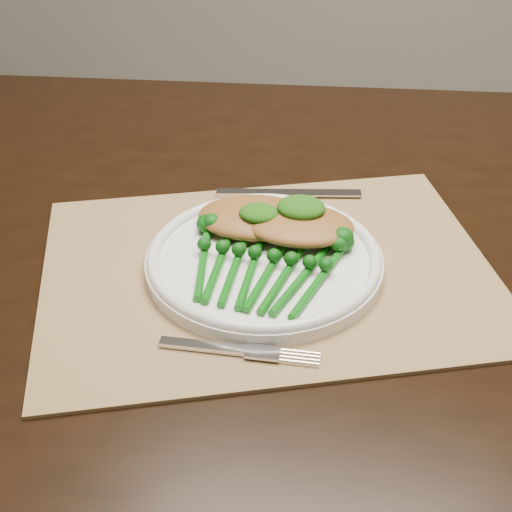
% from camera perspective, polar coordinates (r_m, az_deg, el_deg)
% --- Properties ---
extents(floor, '(4.00, 4.00, 0.00)m').
position_cam_1_polar(floor, '(1.53, 0.67, -18.19)').
color(floor, '#53381C').
rests_on(floor, ground).
extents(dining_table, '(1.68, 1.05, 0.75)m').
position_cam_1_polar(dining_table, '(1.14, 6.08, -13.37)').
color(dining_table, black).
rests_on(dining_table, ground).
extents(placemat, '(0.60, 0.52, 0.00)m').
position_cam_1_polar(placemat, '(0.81, 0.95, -1.11)').
color(placemat, '#98784D').
rests_on(placemat, dining_table).
extents(dinner_plate, '(0.27, 0.27, 0.02)m').
position_cam_1_polar(dinner_plate, '(0.80, 0.65, -0.25)').
color(dinner_plate, white).
rests_on(dinner_plate, placemat).
extents(knife, '(0.19, 0.05, 0.01)m').
position_cam_1_polar(knife, '(0.94, 1.49, 5.06)').
color(knife, silver).
rests_on(knife, placemat).
extents(fork, '(0.16, 0.02, 0.00)m').
position_cam_1_polar(fork, '(0.69, -0.52, -7.64)').
color(fork, silver).
rests_on(fork, placemat).
extents(chicken_fillet_left, '(0.15, 0.11, 0.03)m').
position_cam_1_polar(chicken_fillet_left, '(0.84, -0.00, 3.11)').
color(chicken_fillet_left, '#9A622C').
rests_on(chicken_fillet_left, dinner_plate).
extents(chicken_fillet_right, '(0.13, 0.09, 0.03)m').
position_cam_1_polar(chicken_fillet_right, '(0.82, 3.48, 2.49)').
color(chicken_fillet_right, '#9A622C').
rests_on(chicken_fillet_right, dinner_plate).
extents(pesto_dollop_left, '(0.05, 0.04, 0.02)m').
position_cam_1_polar(pesto_dollop_left, '(0.82, 0.23, 3.46)').
color(pesto_dollop_left, '#144509').
rests_on(pesto_dollop_left, chicken_fillet_left).
extents(pesto_dollop_right, '(0.06, 0.05, 0.02)m').
position_cam_1_polar(pesto_dollop_right, '(0.82, 3.63, 3.89)').
color(pesto_dollop_right, '#144509').
rests_on(pesto_dollop_right, chicken_fillet_right).
extents(broccolini_bundle, '(0.17, 0.19, 0.04)m').
position_cam_1_polar(broccolini_bundle, '(0.77, 0.27, -1.22)').
color(broccolini_bundle, '#0B570E').
rests_on(broccolini_bundle, dinner_plate).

